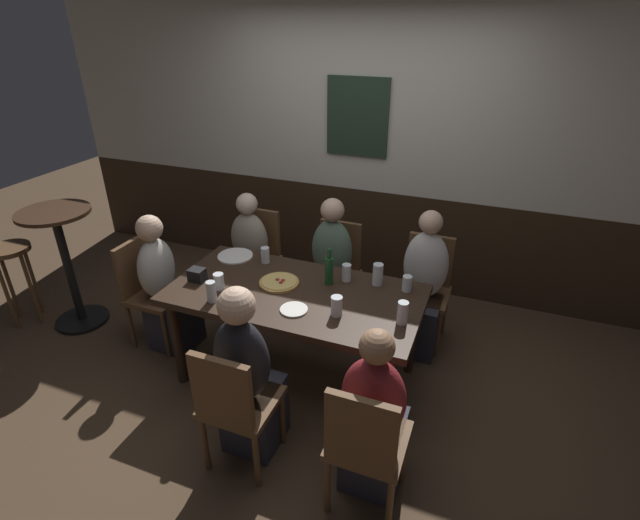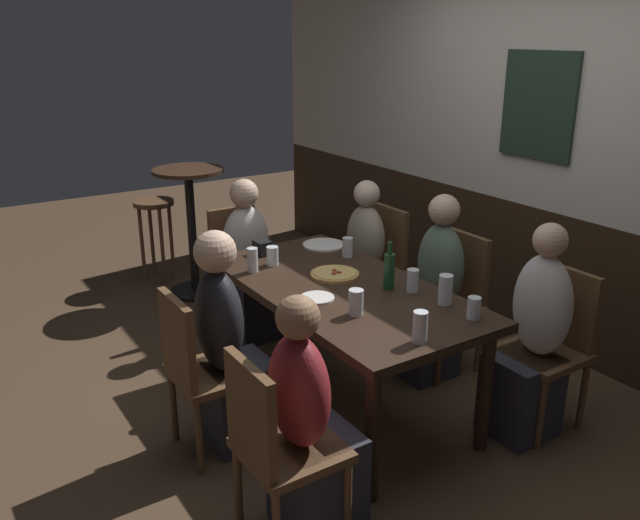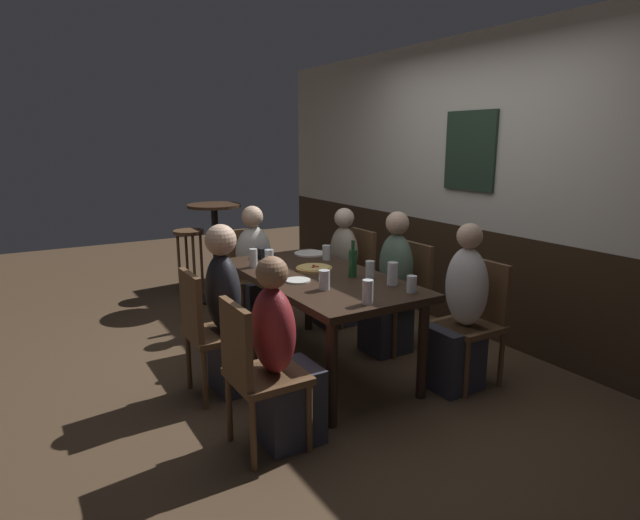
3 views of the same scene
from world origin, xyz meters
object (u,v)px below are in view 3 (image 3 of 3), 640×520
at_px(chair_head_west, 249,270).
at_px(person_left_far, 339,276).
at_px(person_right_far, 460,320).
at_px(pint_glass_pale, 368,293).
at_px(chair_right_near, 255,368).
at_px(beer_glass_tall, 326,254).
at_px(dining_table, 318,285).
at_px(person_mid_far, 391,293).
at_px(pizza, 314,268).
at_px(side_bar_table, 216,245).
at_px(chair_mid_near, 208,326).
at_px(highball_clear, 370,270).
at_px(plate_white_large, 310,253).
at_px(person_mid_near, 230,321).
at_px(beer_bottle_green, 353,262).
at_px(chair_left_far, 354,270).
at_px(beer_glass_half, 253,259).
at_px(person_right_near, 282,367).
at_px(chair_right_far, 476,315).
at_px(chair_mid_far, 406,290).
at_px(pint_glass_stout, 393,275).
at_px(pint_glass_amber, 324,281).
at_px(bar_stool, 189,244).
at_px(tumbler_short, 412,285).
at_px(condiment_caddy, 263,253).
at_px(plate_white_small, 298,280).
at_px(tumbler_water, 269,258).
at_px(person_head_west, 256,276).

xyz_separation_m(chair_head_west, person_left_far, (0.52, 0.69, -0.04)).
bearing_deg(person_right_far, pint_glass_pale, -90.07).
relative_size(chair_right_near, beer_glass_tall, 7.18).
distance_m(dining_table, person_mid_far, 0.71).
bearing_deg(person_left_far, chair_head_west, -126.95).
distance_m(pizza, side_bar_table, 1.93).
bearing_deg(person_left_far, chair_mid_near, -63.69).
distance_m(highball_clear, plate_white_large, 0.93).
height_order(person_mid_far, pint_glass_pale, person_mid_far).
bearing_deg(person_mid_near, beer_bottle_green, 78.63).
height_order(chair_left_far, beer_glass_half, beer_glass_half).
distance_m(highball_clear, beer_glass_tall, 0.67).
height_order(pint_glass_pale, beer_glass_half, pint_glass_pale).
relative_size(person_mid_far, person_mid_near, 0.98).
distance_m(person_right_near, person_left_far, 2.06).
xyz_separation_m(chair_right_near, chair_head_west, (-2.05, 0.86, 0.00)).
height_order(chair_right_far, chair_left_far, same).
bearing_deg(chair_mid_far, highball_clear, -64.46).
xyz_separation_m(pint_glass_stout, side_bar_table, (-2.57, -0.34, -0.19)).
height_order(person_right_near, pint_glass_amber, person_right_near).
distance_m(person_right_far, bar_stool, 3.40).
bearing_deg(dining_table, beer_glass_tall, 140.94).
height_order(chair_head_west, tumbler_short, chair_head_west).
bearing_deg(chair_left_far, pint_glass_amber, -42.16).
relative_size(person_right_near, condiment_caddy, 10.09).
relative_size(pint_glass_stout, plate_white_large, 0.57).
height_order(pint_glass_amber, plate_white_small, pint_glass_amber).
xyz_separation_m(person_mid_far, beer_bottle_green, (0.18, -0.50, 0.36)).
bearing_deg(person_mid_far, person_right_far, 0.01).
bearing_deg(person_right_far, tumbler_water, -146.26).
bearing_deg(chair_head_west, person_left_far, 53.05).
relative_size(person_head_west, side_bar_table, 1.07).
relative_size(beer_bottle_green, side_bar_table, 0.26).
bearing_deg(side_bar_table, chair_right_near, -16.07).
bearing_deg(side_bar_table, pint_glass_amber, -2.88).
bearing_deg(person_mid_far, beer_glass_half, -114.76).
bearing_deg(person_right_far, person_right_near, -90.00).
relative_size(chair_right_far, pizza, 3.13).
bearing_deg(chair_right_far, plate_white_large, -158.87).
bearing_deg(chair_right_near, highball_clear, 113.32).
height_order(chair_right_near, pizza, chair_right_near).
bearing_deg(highball_clear, person_head_west, -169.06).
relative_size(tumbler_water, plate_white_small, 0.64).
xyz_separation_m(person_mid_far, beer_glass_half, (-0.46, -1.00, 0.32)).
bearing_deg(pizza, tumbler_water, -149.52).
height_order(chair_head_west, pint_glass_pale, pint_glass_pale).
xyz_separation_m(person_mid_far, plate_white_small, (0.09, -0.91, 0.26)).
bearing_deg(person_left_far, pint_glass_pale, -27.41).
bearing_deg(chair_right_near, person_mid_far, 116.28).
xyz_separation_m(pint_glass_pale, highball_clear, (-0.48, 0.37, -0.01)).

